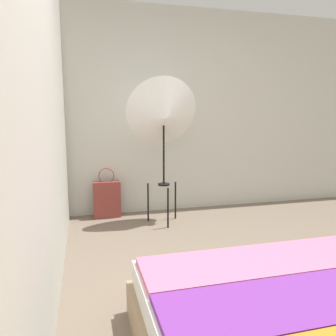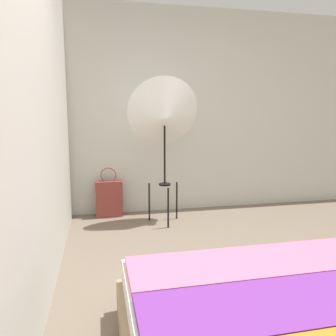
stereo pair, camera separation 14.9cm
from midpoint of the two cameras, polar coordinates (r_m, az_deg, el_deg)
ground_plane at (r=2.34m, az=16.55°, el=-23.89°), size 14.00×14.00×0.00m
wall_back at (r=4.29m, az=1.25°, el=9.74°), size 8.00×0.05×2.60m
wall_side_left at (r=2.72m, az=-18.70°, el=9.51°), size 0.05×8.00×2.60m
photo_umbrella at (r=3.74m, az=0.55°, el=9.13°), size 0.83×0.52×1.69m
tote_bag at (r=4.15m, az=-9.21°, el=-5.23°), size 0.33×0.11×0.62m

